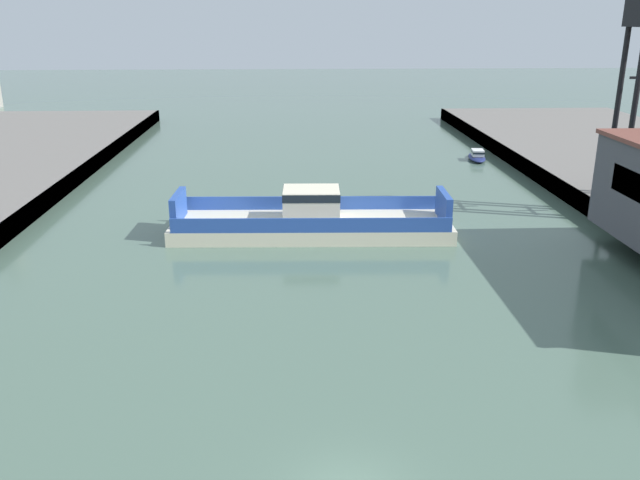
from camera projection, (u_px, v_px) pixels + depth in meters
The scene contains 2 objects.
chain_ferry at pixel (311, 220), 51.18m from camera, with size 21.64×6.93×3.61m.
moored_boat_near_right at pixel (477, 156), 77.87m from camera, with size 2.57×5.63×1.29m.
Camera 1 is at (-1.87, -19.27, 16.09)m, focal length 37.11 mm.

